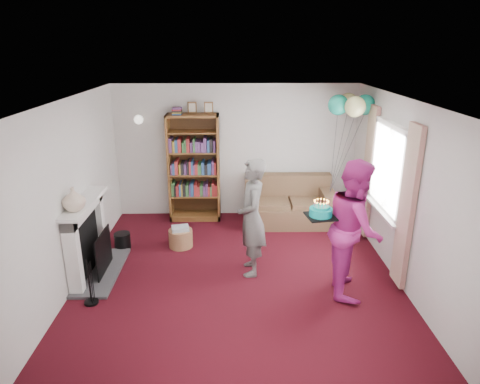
{
  "coord_description": "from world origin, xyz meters",
  "views": [
    {
      "loc": [
        -0.07,
        -5.36,
        3.17
      ],
      "look_at": [
        0.04,
        0.6,
        1.1
      ],
      "focal_mm": 32.0,
      "sensor_mm": 36.0,
      "label": 1
    }
  ],
  "objects_px": {
    "sofa": "(289,205)",
    "person_striped": "(252,218)",
    "birthday_cake": "(321,212)",
    "bookcase": "(194,169)",
    "person_magenta": "(354,228)"
  },
  "relations": [
    {
      "from": "person_magenta",
      "to": "sofa",
      "type": "bearing_deg",
      "value": 21.19
    },
    {
      "from": "bookcase",
      "to": "person_striped",
      "type": "height_order",
      "value": "bookcase"
    },
    {
      "from": "sofa",
      "to": "birthday_cake",
      "type": "xyz_separation_m",
      "value": [
        0.07,
        -2.4,
        0.82
      ]
    },
    {
      "from": "person_magenta",
      "to": "birthday_cake",
      "type": "bearing_deg",
      "value": 101.91
    },
    {
      "from": "person_striped",
      "to": "birthday_cake",
      "type": "bearing_deg",
      "value": 56.35
    },
    {
      "from": "person_striped",
      "to": "birthday_cake",
      "type": "relative_size",
      "value": 4.88
    },
    {
      "from": "sofa",
      "to": "person_striped",
      "type": "distance_m",
      "value": 2.09
    },
    {
      "from": "birthday_cake",
      "to": "bookcase",
      "type": "bearing_deg",
      "value": 124.76
    },
    {
      "from": "bookcase",
      "to": "person_magenta",
      "type": "xyz_separation_m",
      "value": [
        2.29,
        -2.61,
        -0.06
      ]
    },
    {
      "from": "bookcase",
      "to": "birthday_cake",
      "type": "bearing_deg",
      "value": -55.24
    },
    {
      "from": "person_magenta",
      "to": "birthday_cake",
      "type": "height_order",
      "value": "person_magenta"
    },
    {
      "from": "person_magenta",
      "to": "birthday_cake",
      "type": "relative_size",
      "value": 5.22
    },
    {
      "from": "sofa",
      "to": "person_striped",
      "type": "relative_size",
      "value": 0.95
    },
    {
      "from": "sofa",
      "to": "person_magenta",
      "type": "xyz_separation_m",
      "value": [
        0.53,
        -2.37,
        0.59
      ]
    },
    {
      "from": "sofa",
      "to": "birthday_cake",
      "type": "distance_m",
      "value": 2.54
    }
  ]
}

